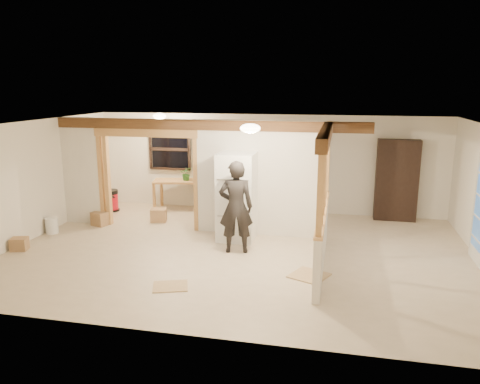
% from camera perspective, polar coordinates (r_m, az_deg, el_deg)
% --- Properties ---
extents(floor, '(9.00, 6.50, 0.01)m').
position_cam_1_polar(floor, '(9.32, -0.06, -7.31)').
color(floor, '#C9B295').
rests_on(floor, ground).
extents(ceiling, '(9.00, 6.50, 0.01)m').
position_cam_1_polar(ceiling, '(8.78, -0.06, 8.23)').
color(ceiling, white).
extents(wall_back, '(9.00, 0.01, 2.50)m').
position_cam_1_polar(wall_back, '(12.11, 3.22, 3.52)').
color(wall_back, silver).
rests_on(wall_back, floor).
extents(wall_front, '(9.00, 0.01, 2.50)m').
position_cam_1_polar(wall_front, '(5.95, -6.76, -6.45)').
color(wall_front, silver).
rests_on(wall_front, floor).
extents(wall_left, '(0.01, 6.50, 2.50)m').
position_cam_1_polar(wall_left, '(10.83, -24.01, 1.32)').
color(wall_left, silver).
rests_on(wall_left, floor).
extents(partition_left_stub, '(0.90, 0.12, 2.50)m').
position_cam_1_polar(partition_left_stub, '(11.57, -18.74, 2.42)').
color(partition_left_stub, silver).
rests_on(partition_left_stub, floor).
extents(partition_center, '(2.80, 0.12, 2.50)m').
position_cam_1_polar(partition_center, '(10.08, 2.50, 1.64)').
color(partition_center, silver).
rests_on(partition_center, floor).
extents(doorway_frame, '(2.46, 0.14, 2.20)m').
position_cam_1_polar(doorway_frame, '(10.85, -11.17, 1.40)').
color(doorway_frame, tan).
rests_on(doorway_frame, floor).
extents(header_beam_back, '(7.00, 0.18, 0.22)m').
position_cam_1_polar(header_beam_back, '(10.20, -4.16, 8.16)').
color(header_beam_back, brown).
rests_on(header_beam_back, ceiling).
extents(header_beam_right, '(0.18, 3.30, 0.22)m').
position_cam_1_polar(header_beam_right, '(8.20, 10.41, 6.85)').
color(header_beam_right, brown).
rests_on(header_beam_right, ceiling).
extents(pony_wall, '(0.12, 3.20, 1.00)m').
position_cam_1_polar(pony_wall, '(8.59, 9.90, -5.72)').
color(pony_wall, silver).
rests_on(pony_wall, floor).
extents(stud_partition, '(0.14, 3.20, 1.32)m').
position_cam_1_polar(stud_partition, '(8.30, 10.21, 1.90)').
color(stud_partition, tan).
rests_on(stud_partition, pony_wall).
extents(window_back, '(1.12, 0.10, 1.10)m').
position_cam_1_polar(window_back, '(12.65, -8.58, 5.17)').
color(window_back, black).
rests_on(window_back, wall_back).
extents(ceiling_dome_main, '(0.36, 0.36, 0.16)m').
position_cam_1_polar(ceiling_dome_main, '(8.23, 1.25, 7.78)').
color(ceiling_dome_main, '#FFEABF').
rests_on(ceiling_dome_main, ceiling).
extents(ceiling_dome_util, '(0.32, 0.32, 0.14)m').
position_cam_1_polar(ceiling_dome_util, '(11.72, -9.79, 9.10)').
color(ceiling_dome_util, '#FFEABF').
rests_on(ceiling_dome_util, ceiling).
extents(hanging_bulb, '(0.07, 0.07, 0.07)m').
position_cam_1_polar(hanging_bulb, '(10.91, -8.64, 7.30)').
color(hanging_bulb, '#FFD88C').
rests_on(hanging_bulb, ceiling).
extents(refrigerator, '(0.76, 0.74, 1.85)m').
position_cam_1_polar(refrigerator, '(9.82, -0.38, -0.59)').
color(refrigerator, white).
rests_on(refrigerator, floor).
extents(woman, '(0.74, 0.57, 1.82)m').
position_cam_1_polar(woman, '(9.05, -0.50, -1.85)').
color(woman, black).
rests_on(woman, floor).
extents(work_table, '(1.37, 0.88, 0.80)m').
position_cam_1_polar(work_table, '(12.43, -7.50, -0.33)').
color(work_table, tan).
rests_on(work_table, floor).
extents(potted_plant, '(0.38, 0.35, 0.36)m').
position_cam_1_polar(potted_plant, '(12.23, -6.53, 2.24)').
color(potted_plant, '#265727').
rests_on(potted_plant, work_table).
extents(shop_vac, '(0.50, 0.50, 0.57)m').
position_cam_1_polar(shop_vac, '(12.65, -15.49, -0.99)').
color(shop_vac, '#AE0E1B').
rests_on(shop_vac, floor).
extents(bookshelf, '(0.98, 0.33, 1.97)m').
position_cam_1_polar(bookshelf, '(11.86, 18.56, 1.36)').
color(bookshelf, black).
rests_on(bookshelf, floor).
extents(bucket, '(0.35, 0.35, 0.35)m').
position_cam_1_polar(bucket, '(11.21, -21.96, -3.81)').
color(bucket, white).
rests_on(bucket, floor).
extents(box_util_a, '(0.43, 0.39, 0.31)m').
position_cam_1_polar(box_util_a, '(11.47, -9.89, -2.77)').
color(box_util_a, '#A2794E').
rests_on(box_util_a, floor).
extents(box_util_b, '(0.43, 0.43, 0.32)m').
position_cam_1_polar(box_util_b, '(11.48, -16.59, -3.09)').
color(box_util_b, '#A2794E').
rests_on(box_util_b, floor).
extents(box_front, '(0.37, 0.33, 0.25)m').
position_cam_1_polar(box_front, '(10.35, -25.31, -5.75)').
color(box_front, '#A2794E').
rests_on(box_front, floor).
extents(floor_panel_near, '(0.77, 0.77, 0.02)m').
position_cam_1_polar(floor_panel_near, '(8.27, 8.42, -10.03)').
color(floor_panel_near, tan).
rests_on(floor_panel_near, floor).
extents(floor_panel_far, '(0.68, 0.61, 0.02)m').
position_cam_1_polar(floor_panel_far, '(7.87, -8.49, -11.29)').
color(floor_panel_far, tan).
rests_on(floor_panel_far, floor).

